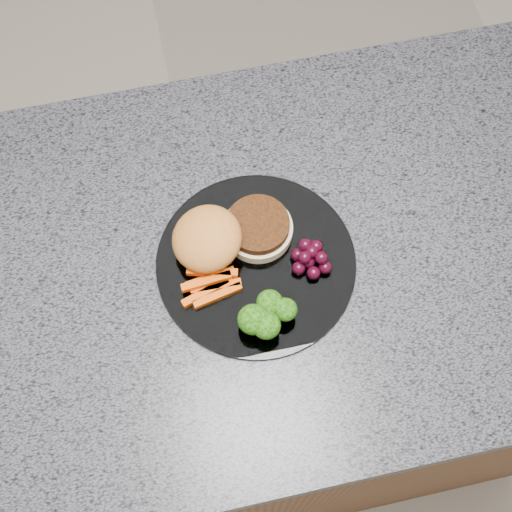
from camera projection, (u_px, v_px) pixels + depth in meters
The scene contains 8 objects.
room at pixel (191, 21), 0.52m from camera, with size 4.02×4.02×2.70m.
island_cabinet at pixel (231, 360), 1.36m from camera, with size 1.20×0.60×0.86m, color brown.
countertop at pixel (220, 269), 0.95m from camera, with size 1.20×0.60×0.04m, color #4C4C56.
plate at pixel (256, 263), 0.92m from camera, with size 0.26×0.26×0.01m, color white.
burger at pixel (225, 236), 0.91m from camera, with size 0.18×0.12×0.05m.
carrot_sticks at pixel (211, 284), 0.90m from camera, with size 0.08×0.05×0.02m.
broccoli at pixel (266, 316), 0.87m from camera, with size 0.08×0.06×0.05m.
grape_bunch at pixel (311, 257), 0.91m from camera, with size 0.05×0.05×0.03m.
Camera 1 is at (-0.03, -0.36, 1.75)m, focal length 50.00 mm.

